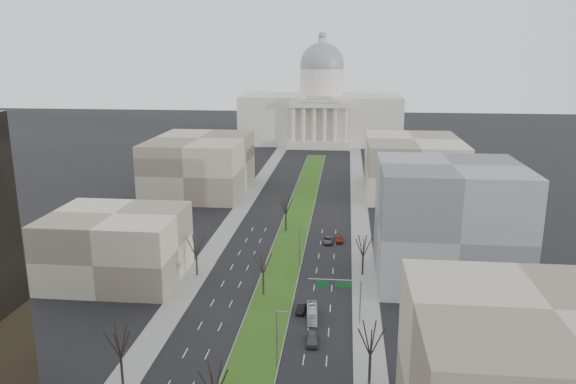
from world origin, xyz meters
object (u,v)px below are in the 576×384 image
Objects in this scene: car_black at (301,308)px; car_red at (339,239)px; car_grey_far at (328,240)px; box_van at (312,313)px; car_grey_near at (312,338)px.

car_red is (6.05, 39.19, -0.00)m from car_black.
car_red is 0.93× the size of car_grey_far.
box_van reaches higher than car_grey_far.
car_grey_far reaches higher than car_black.
car_grey_near reaches higher than car_black.
car_black is at bearing 127.13° from box_van.
car_grey_near is 48.96m from car_grey_far.
box_van is (-1.37, -40.41, 0.33)m from car_grey_far.
car_grey_near is 0.66× the size of box_van.
car_grey_far is at bearing -161.16° from car_red.
box_van is at bearing -99.71° from car_red.
car_grey_far is (3.44, 38.08, 0.02)m from car_black.
car_grey_near is 50.18m from car_red.
car_red is (3.43, 50.06, -0.15)m from car_grey_near.
car_grey_far is at bearing 89.23° from car_black.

